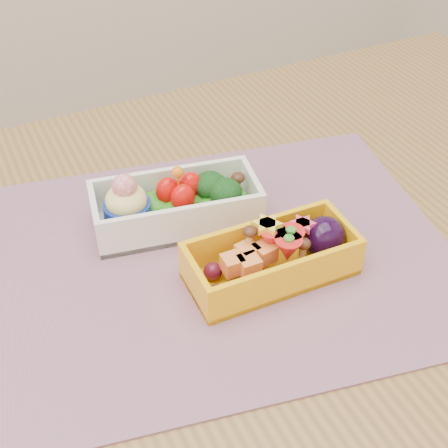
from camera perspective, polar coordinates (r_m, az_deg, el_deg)
name	(u,v)px	position (r m, az deg, el deg)	size (l,w,h in m)	color
table	(244,331)	(0.72, 1.86, -9.84)	(1.20, 0.80, 0.75)	brown
placemat	(220,256)	(0.66, -0.40, -2.99)	(0.49, 0.38, 0.00)	gray
bento_white	(175,205)	(0.69, -4.53, 1.79)	(0.20, 0.11, 0.08)	white
bento_yellow	(275,256)	(0.63, 4.75, -3.00)	(0.17, 0.08, 0.06)	#FFB40D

